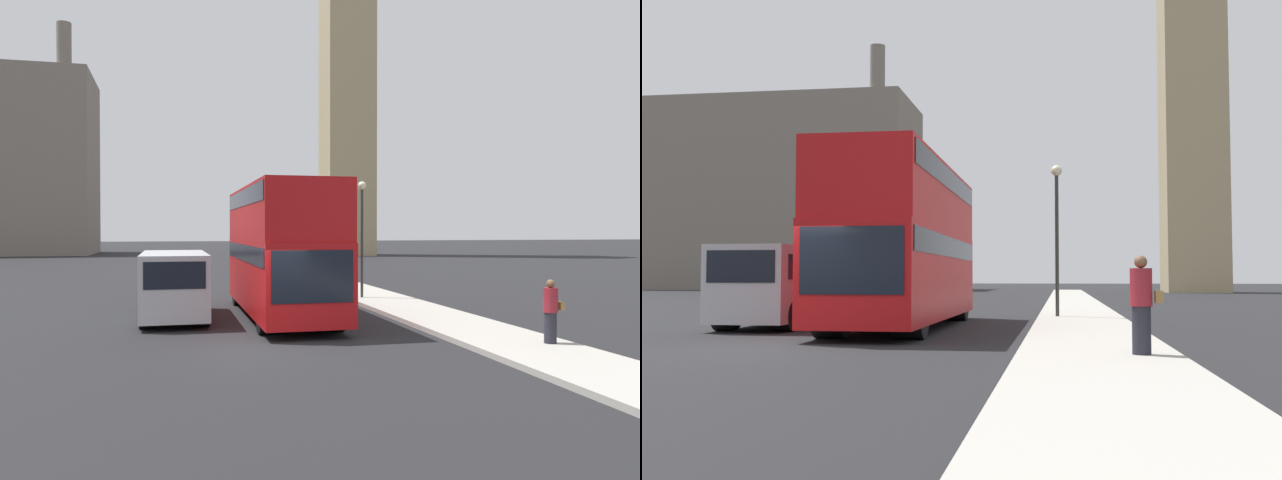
% 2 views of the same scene
% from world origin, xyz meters
% --- Properties ---
extents(ground_plane, '(300.00, 300.00, 0.00)m').
position_xyz_m(ground_plane, '(0.00, 0.00, 0.00)').
color(ground_plane, black).
extents(sidewalk_strip, '(2.73, 120.00, 0.15)m').
position_xyz_m(sidewalk_strip, '(6.36, 0.00, 0.07)').
color(sidewalk_strip, '#ADA89E').
rests_on(sidewalk_strip, ground_plane).
extents(building_block_distant, '(34.41, 13.77, 26.90)m').
position_xyz_m(building_block_distant, '(-28.73, 67.47, 11.06)').
color(building_block_distant, slate).
rests_on(building_block_distant, ground_plane).
extents(red_double_decker_bus, '(2.60, 10.25, 4.50)m').
position_xyz_m(red_double_decker_bus, '(1.41, 6.01, 2.50)').
color(red_double_decker_bus, '#B71114').
rests_on(red_double_decker_bus, ground_plane).
extents(white_van, '(2.15, 5.62, 2.26)m').
position_xyz_m(white_van, '(-2.20, 6.08, 1.22)').
color(white_van, '#B2B7BC').
rests_on(white_van, ground_plane).
extents(pedestrian, '(0.52, 0.36, 1.62)m').
position_xyz_m(pedestrian, '(7.07, -1.50, 0.96)').
color(pedestrian, '#23232D').
rests_on(pedestrian, sidewalk_strip).
extents(street_lamp, '(0.36, 0.36, 4.94)m').
position_xyz_m(street_lamp, '(5.63, 9.90, 3.46)').
color(street_lamp, '#2D332D').
rests_on(street_lamp, sidewalk_strip).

